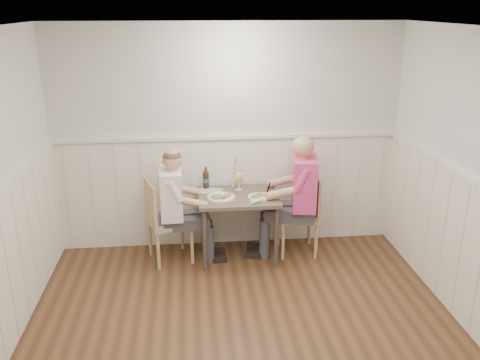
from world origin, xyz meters
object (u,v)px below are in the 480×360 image
Objects in this scene: dining_table at (238,204)px; man_in_pink at (299,206)px; chair_right at (303,211)px; diner_cream at (176,215)px; grass_vase at (234,172)px; beer_bottle at (206,179)px; chair_left at (164,218)px.

dining_table is 0.69m from man_in_pink.
chair_right is (0.75, 0.04, -0.14)m from dining_table.
grass_vase is (0.67, 0.32, 0.38)m from diner_cream.
diner_cream is at bearing -154.61° from grass_vase.
chair_right is 1.18m from beer_bottle.
diner_cream is 3.25× the size of grass_vase.
diner_cream is (-0.70, -0.05, -0.09)m from dining_table.
man_in_pink is 3.54× the size of grass_vase.
chair_left is 0.66m from beer_bottle.
beer_bottle is (0.48, 0.28, 0.35)m from chair_left.
grass_vase is (-0.02, 0.27, 0.29)m from dining_table.
diner_cream is (-1.45, -0.09, 0.05)m from chair_right.
man_in_pink is 5.68× the size of beer_bottle.
chair_right is 3.68× the size of beer_bottle.
grass_vase reaches higher than dining_table.
diner_cream is at bearing -13.14° from chair_left.
chair_right is 0.65× the size of man_in_pink.
man_in_pink reaches higher than dining_table.
chair_right is 0.14m from man_in_pink.
chair_left is at bearing -178.92° from dining_table.
man_in_pink is at bearing -124.80° from chair_right.
diner_cream is at bearing -176.50° from chair_right.
dining_table is 0.84m from chair_left.
dining_table is 0.40m from grass_vase.
dining_table is 0.66× the size of diner_cream.
chair_left is (-1.58, -0.06, 0.01)m from chair_right.
beer_bottle is (-0.35, 0.27, 0.22)m from dining_table.
chair_left is at bearing 166.86° from diner_cream.
chair_left is at bearing -160.20° from grass_vase.
beer_bottle is (-1.10, 0.23, 0.35)m from chair_right.
beer_bottle is 0.62× the size of grass_vase.
chair_left is at bearing 178.90° from man_in_pink.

